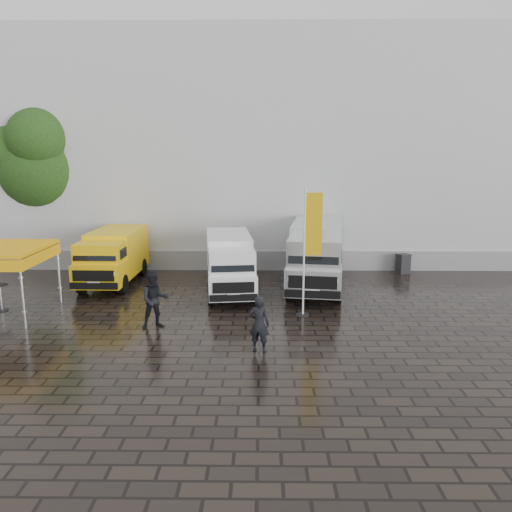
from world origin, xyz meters
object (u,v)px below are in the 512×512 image
(van_yellow, at_px, (113,258))
(wheelie_bin, at_px, (403,263))
(cocktail_table, at_px, (1,298))
(van_silver, at_px, (316,257))
(person_front, at_px, (259,324))
(flagpole, at_px, (309,246))
(person_tent, at_px, (155,300))
(van_white, at_px, (230,265))

(van_yellow, xyz_separation_m, wheelie_bin, (13.84, 2.25, -0.72))
(cocktail_table, height_order, wheelie_bin, cocktail_table)
(van_yellow, distance_m, cocktail_table, 5.16)
(van_silver, distance_m, person_front, 7.68)
(cocktail_table, distance_m, person_front, 10.58)
(cocktail_table, bearing_deg, flagpole, -1.99)
(van_yellow, xyz_separation_m, flagpole, (8.48, -4.44, 1.41))
(wheelie_bin, relative_size, person_tent, 0.49)
(van_yellow, height_order, cocktail_table, van_yellow)
(van_white, distance_m, person_front, 6.72)
(flagpole, bearing_deg, wheelie_bin, 51.32)
(van_silver, bearing_deg, person_tent, -131.33)
(flagpole, bearing_deg, van_yellow, 152.40)
(flagpole, xyz_separation_m, person_tent, (-5.37, -1.37, -1.63))
(cocktail_table, bearing_deg, van_white, 17.68)
(van_silver, relative_size, person_tent, 3.32)
(flagpole, distance_m, wheelie_bin, 8.82)
(flagpole, distance_m, person_tent, 5.78)
(cocktail_table, xyz_separation_m, person_front, (9.84, -3.87, 0.36))
(person_front, bearing_deg, person_tent, -15.05)
(van_white, bearing_deg, cocktail_table, -168.91)
(person_front, bearing_deg, van_yellow, -34.53)
(van_white, bearing_deg, person_tent, -123.43)
(cocktail_table, distance_m, wheelie_bin, 18.11)
(person_tent, bearing_deg, van_white, 44.80)
(person_front, relative_size, person_tent, 0.88)
(cocktail_table, bearing_deg, person_front, -21.45)
(van_silver, relative_size, wheelie_bin, 6.75)
(van_yellow, height_order, person_tent, van_yellow)
(cocktail_table, relative_size, person_front, 0.59)
(van_yellow, xyz_separation_m, van_silver, (9.16, -0.64, 0.21))
(van_yellow, height_order, van_white, van_white)
(van_white, relative_size, person_tent, 2.83)
(van_silver, height_order, cocktail_table, van_silver)
(van_yellow, distance_m, flagpole, 9.68)
(van_silver, xyz_separation_m, flagpole, (-0.67, -3.79, 1.20))
(van_white, xyz_separation_m, cocktail_table, (-8.54, -2.72, -0.70))
(van_white, relative_size, flagpole, 1.18)
(van_yellow, height_order, flagpole, flagpole)
(van_silver, xyz_separation_m, wheelie_bin, (4.68, 2.89, -0.93))
(wheelie_bin, relative_size, person_front, 0.56)
(wheelie_bin, height_order, person_front, person_front)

